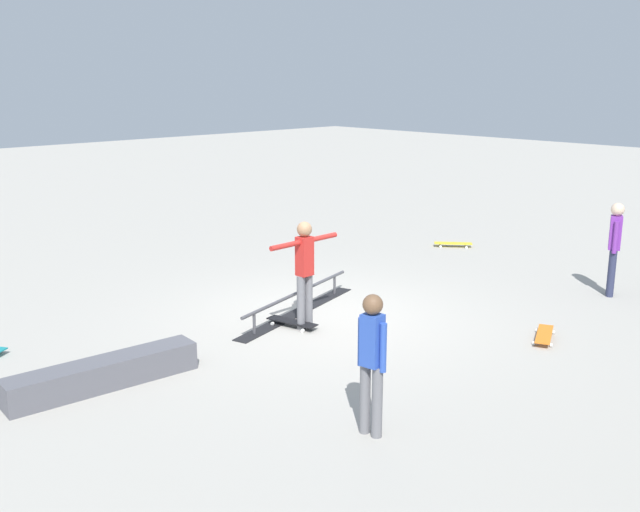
# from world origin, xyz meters

# --- Properties ---
(ground_plane) EXTENTS (60.00, 60.00, 0.00)m
(ground_plane) POSITION_xyz_m (0.00, 0.00, 0.00)
(ground_plane) COLOR #ADA89E
(grind_rail) EXTENTS (2.97, 1.03, 0.35)m
(grind_rail) POSITION_xyz_m (0.17, -0.43, 0.15)
(grind_rail) COLOR black
(grind_rail) RESTS_ON ground_plane
(skate_ledge) EXTENTS (2.31, 0.58, 0.34)m
(skate_ledge) POSITION_xyz_m (3.69, 0.06, 0.17)
(skate_ledge) COLOR #595960
(skate_ledge) RESTS_ON ground_plane
(skater_main) EXTENTS (1.28, 0.22, 1.58)m
(skater_main) POSITION_xyz_m (0.56, 0.16, 0.92)
(skater_main) COLOR slate
(skater_main) RESTS_ON ground_plane
(skateboard_main) EXTENTS (0.39, 0.82, 0.09)m
(skateboard_main) POSITION_xyz_m (0.67, -0.00, 0.07)
(skateboard_main) COLOR black
(skateboard_main) RESTS_ON ground_plane
(bystander_purple_shirt) EXTENTS (0.35, 0.26, 1.57)m
(bystander_purple_shirt) POSITION_xyz_m (-4.23, 2.50, 0.89)
(bystander_purple_shirt) COLOR #2D3351
(bystander_purple_shirt) RESTS_ON ground_plane
(bystander_blue_shirt) EXTENTS (0.21, 0.34, 1.50)m
(bystander_blue_shirt) POSITION_xyz_m (2.27, 3.02, 0.85)
(bystander_blue_shirt) COLOR slate
(bystander_blue_shirt) RESTS_ON ground_plane
(loose_skateboard_orange) EXTENTS (0.81, 0.53, 0.09)m
(loose_skateboard_orange) POSITION_xyz_m (-1.53, 2.83, 0.07)
(loose_skateboard_orange) COLOR orange
(loose_skateboard_orange) RESTS_ON ground_plane
(loose_skateboard_yellow) EXTENTS (0.67, 0.74, 0.09)m
(loose_skateboard_yellow) POSITION_xyz_m (-5.22, -1.43, 0.07)
(loose_skateboard_yellow) COLOR yellow
(loose_skateboard_yellow) RESTS_ON ground_plane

